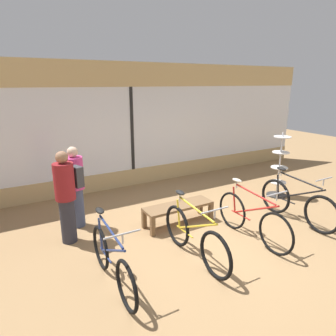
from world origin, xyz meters
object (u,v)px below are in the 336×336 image
object	(u,v)px
display_bench	(178,208)
customer_near_rack	(67,194)
customer_by_window	(75,186)
bicycle_far_right	(296,203)
bicycle_right	(252,219)
accessory_rack	(279,170)
bicycle_far_left	(112,261)
bicycle_left	(194,237)

from	to	relation	value
display_bench	customer_near_rack	bearing A→B (deg)	169.11
customer_by_window	bicycle_far_right	bearing A→B (deg)	-27.52
display_bench	bicycle_far_right	bearing A→B (deg)	-27.37
bicycle_right	customer_near_rack	xyz separation A→B (m)	(-2.80, 1.54, 0.48)
accessory_rack	display_bench	distance (m)	2.95
bicycle_far_right	bicycle_far_left	bearing A→B (deg)	-179.12
bicycle_far_right	accessory_rack	distance (m)	1.48
bicycle_left	accessory_rack	world-z (taller)	accessory_rack
bicycle_left	customer_near_rack	bearing A→B (deg)	135.34
accessory_rack	display_bench	bearing A→B (deg)	-177.96
bicycle_far_left	display_bench	world-z (taller)	bicycle_far_left
customer_near_rack	customer_by_window	size ratio (longest dim) A/B	1.03
bicycle_right	bicycle_far_right	size ratio (longest dim) A/B	0.98
bicycle_left	display_bench	world-z (taller)	bicycle_left
bicycle_far_right	customer_near_rack	world-z (taller)	customer_near_rack
bicycle_far_right	display_bench	world-z (taller)	bicycle_far_right
display_bench	customer_by_window	xyz separation A→B (m)	(-1.73, 0.91, 0.49)
accessory_rack	customer_by_window	xyz separation A→B (m)	(-4.66, 0.81, 0.17)
bicycle_far_left	accessory_rack	bearing A→B (deg)	14.84
bicycle_far_left	bicycle_right	xyz separation A→B (m)	(2.57, -0.01, 0.03)
bicycle_far_left	customer_near_rack	world-z (taller)	customer_near_rack
bicycle_far_right	display_bench	distance (m)	2.35
bicycle_far_right	customer_by_window	xyz separation A→B (m)	(-3.82, 1.99, 0.43)
bicycle_far_left	bicycle_right	world-z (taller)	bicycle_right
accessory_rack	display_bench	size ratio (longest dim) A/B	1.12
customer_near_rack	bicycle_far_right	bearing A→B (deg)	-19.72
bicycle_far_left	customer_by_window	distance (m)	2.10
bicycle_far_right	accessory_rack	size ratio (longest dim) A/B	1.15
bicycle_far_left	bicycle_left	distance (m)	1.33
accessory_rack	customer_by_window	distance (m)	4.74
bicycle_right	customer_by_window	size ratio (longest dim) A/B	1.11
bicycle_far_right	bicycle_right	bearing A→B (deg)	-176.85
bicycle_left	accessory_rack	size ratio (longest dim) A/B	1.11
bicycle_right	bicycle_far_left	bearing A→B (deg)	179.74
bicycle_right	display_bench	bearing A→B (deg)	124.90
bicycle_far_left	bicycle_far_right	size ratio (longest dim) A/B	0.93
bicycle_left	accessory_rack	bearing A→B (deg)	20.69
bicycle_right	customer_by_window	world-z (taller)	customer_by_window
accessory_rack	customer_near_rack	distance (m)	4.94
accessory_rack	customer_near_rack	size ratio (longest dim) A/B	0.96
customer_near_rack	customer_by_window	xyz separation A→B (m)	(0.27, 0.53, -0.05)
display_bench	customer_near_rack	xyz separation A→B (m)	(-2.00, 0.38, 0.54)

